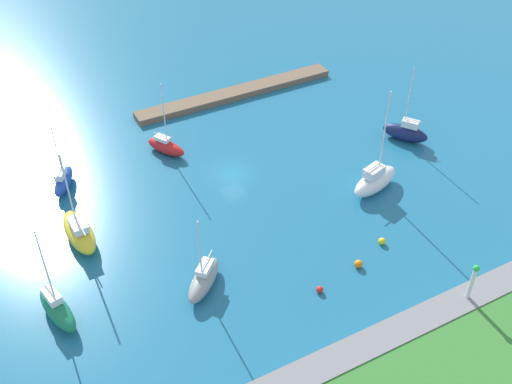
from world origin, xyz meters
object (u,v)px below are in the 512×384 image
Objects in this scene: pier_dock at (236,93)px; sailboat_yellow_mid_basin at (79,231)px; mooring_buoy_yellow at (382,241)px; mooring_buoy_red at (320,289)px; sailboat_white_center_basin at (375,180)px; sailboat_red_outer_mooring at (166,146)px; harbor_beacon at (473,279)px; sailboat_navy_lone_south at (405,132)px; sailboat_gray_by_breakwater at (204,279)px; sailboat_blue_west_end at (63,180)px; sailboat_green_far_north at (57,309)px; mooring_buoy_orange at (358,264)px.

sailboat_yellow_mid_basin reaches higher than pier_dock.
sailboat_yellow_mid_basin is 29.03m from mooring_buoy_yellow.
mooring_buoy_red is at bearing -137.19° from sailboat_yellow_mid_basin.
mooring_buoy_red is at bearing -159.69° from sailboat_white_center_basin.
sailboat_white_center_basin is at bearing 15.34° from sailboat_red_outer_mooring.
sailboat_navy_lone_south is at bearing -117.26° from harbor_beacon.
pier_dock is 35.16m from mooring_buoy_red.
sailboat_red_outer_mooring reaches higher than pier_dock.
sailboat_gray_by_breakwater is 1.07× the size of sailboat_blue_west_end.
pier_dock is 2.89× the size of sailboat_navy_lone_south.
harbor_beacon is at bearing -7.32° from sailboat_red_outer_mooring.
sailboat_white_center_basin is 1.24× the size of sailboat_navy_lone_south.
pier_dock is 2.33× the size of sailboat_white_center_basin.
sailboat_green_far_north is at bearing 166.72° from sailboat_white_center_basin.
sailboat_navy_lone_south reaches higher than sailboat_blue_west_end.
sailboat_green_far_north is at bearing 65.08° from sailboat_navy_lone_south.
harbor_beacon is at bearing 51.87° from sailboat_green_far_north.
sailboat_navy_lone_south is (-8.84, -5.93, -0.14)m from sailboat_white_center_basin.
sailboat_navy_lone_south is 0.95× the size of sailboat_yellow_mid_basin.
sailboat_yellow_mid_basin is (8.06, -11.09, 0.16)m from sailboat_gray_by_breakwater.
sailboat_gray_by_breakwater is at bearing -34.07° from harbor_beacon.
sailboat_green_far_north reaches higher than sailboat_navy_lone_south.
sailboat_red_outer_mooring is at bearing 31.41° from pier_dock.
mooring_buoy_red is at bearing 15.40° from mooring_buoy_yellow.
sailboat_green_far_north is at bearing -55.30° from sailboat_gray_by_breakwater.
mooring_buoy_orange is at bearing 83.18° from pier_dock.
mooring_buoy_red is (10.04, -7.32, -3.19)m from harbor_beacon.
mooring_buoy_yellow is (13.18, 13.06, -0.78)m from sailboat_navy_lone_south.
sailboat_gray_by_breakwater reaches higher than pier_dock.
sailboat_white_center_basin reaches higher than mooring_buoy_red.
sailboat_red_outer_mooring is (12.87, 7.86, 0.51)m from pier_dock.
mooring_buoy_yellow is at bearing -2.18° from sailboat_red_outer_mooring.
harbor_beacon is 0.32× the size of sailboat_white_center_basin.
sailboat_blue_west_end is at bearing -51.26° from harbor_beacon.
pier_dock is at bearing 83.65° from sailboat_white_center_basin.
sailboat_navy_lone_south is 43.41m from sailboat_green_far_north.
sailboat_red_outer_mooring reaches higher than sailboat_blue_west_end.
sailboat_navy_lone_south is 22.34m from mooring_buoy_orange.
mooring_buoy_red is (8.76, 34.06, -0.09)m from pier_dock.
mooring_buoy_yellow is (0.18, 31.69, -0.06)m from pier_dock.
sailboat_white_center_basin reaches higher than mooring_buoy_orange.
sailboat_gray_by_breakwater reaches higher than mooring_buoy_yellow.
sailboat_yellow_mid_basin is 23.52m from mooring_buoy_red.
mooring_buoy_orange is (-8.90, 25.28, -0.53)m from sailboat_red_outer_mooring.
sailboat_navy_lone_south is at bearing 17.90° from sailboat_white_center_basin.
mooring_buoy_red is 8.90m from mooring_buoy_yellow.
sailboat_navy_lone_south is 18.57m from mooring_buoy_yellow.
sailboat_gray_by_breakwater is at bearing -146.74° from sailboat_yellow_mid_basin.
sailboat_blue_west_end is at bearing -42.86° from mooring_buoy_yellow.
pier_dock is 2.74× the size of sailboat_yellow_mid_basin.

